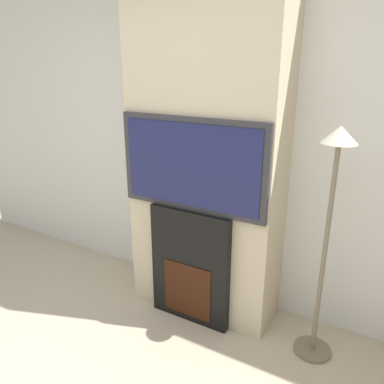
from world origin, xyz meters
TOP-DOWN VIEW (x-y plane):
  - wall_back at (0.00, 2.03)m, footprint 6.00×0.06m
  - chimney_breast at (0.00, 1.79)m, footprint 1.13×0.42m
  - fireplace at (0.00, 1.58)m, footprint 0.63×0.15m
  - television at (0.00, 1.58)m, footprint 1.11×0.07m
  - floor_lamp at (0.91, 1.66)m, footprint 0.25×0.25m

SIDE VIEW (x-z plane):
  - fireplace at x=0.00m, z-range 0.00..0.90m
  - floor_lamp at x=0.91m, z-range 0.26..1.82m
  - television at x=0.00m, z-range 0.90..1.56m
  - wall_back at x=0.00m, z-range 0.00..2.70m
  - chimney_breast at x=0.00m, z-range 0.00..2.70m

